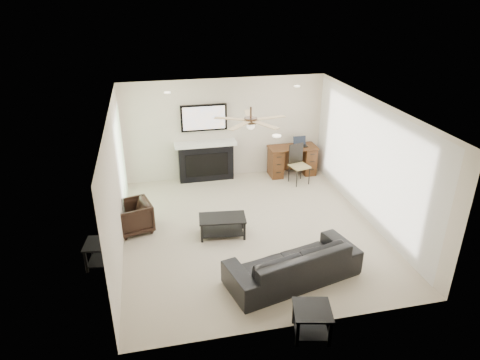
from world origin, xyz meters
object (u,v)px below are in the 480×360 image
at_px(armchair, 133,217).
at_px(fireplace_unit, 205,144).
at_px(coffee_table, 222,226).
at_px(desk, 292,161).
at_px(sofa, 293,262).

distance_m(armchair, fireplace_unit, 2.85).
relative_size(armchair, coffee_table, 0.77).
distance_m(armchair, desk, 4.45).
bearing_deg(fireplace_unit, coffee_table, -91.59).
bearing_deg(fireplace_unit, sofa, -79.09).
distance_m(coffee_table, desk, 3.41).
bearing_deg(coffee_table, sofa, -54.42).
distance_m(sofa, desk, 4.36).
bearing_deg(sofa, desk, -122.39).
xyz_separation_m(sofa, coffee_table, (-0.90, 1.60, -0.13)).
bearing_deg(desk, sofa, -108.47).
xyz_separation_m(fireplace_unit, desk, (2.21, -0.15, -0.57)).
xyz_separation_m(coffee_table, desk, (2.28, 2.53, 0.18)).
height_order(coffee_table, fireplace_unit, fireplace_unit).
bearing_deg(coffee_table, desk, 54.22).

